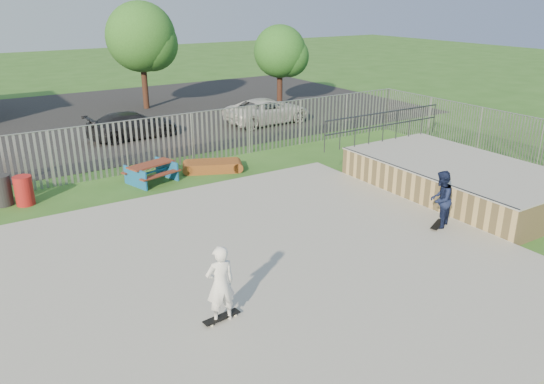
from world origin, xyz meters
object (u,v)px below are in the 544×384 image
trash_bin_red (24,191)px  tree_right (280,52)px  picnic_table (151,173)px  trash_bin_grey (2,190)px  skater_navy (441,199)px  car_white (268,111)px  skater_white (220,284)px  funbox (213,166)px  car_dark (133,125)px  tree_mid (141,37)px

trash_bin_red → tree_right: size_ratio=0.20×
picnic_table → trash_bin_red: (-4.15, 0.08, 0.12)m
trash_bin_grey → skater_navy: skater_navy is taller
car_white → skater_white: skater_white is taller
tree_right → skater_white: tree_right is taller
trash_bin_red → funbox: bearing=-0.8°
tree_right → car_white: bearing=-130.5°
skater_white → skater_navy: bearing=-169.9°
trash_bin_grey → skater_white: (2.79, -9.56, 0.47)m
trash_bin_red → skater_navy: size_ratio=0.58×
car_white → skater_navy: (-3.09, -13.93, 0.31)m
picnic_table → car_white: car_white is taller
trash_bin_grey → car_dark: bearing=43.6°
trash_bin_red → car_white: bearing=23.8°
picnic_table → car_white: size_ratio=0.42×
car_dark → picnic_table: bearing=163.9°
car_white → tree_right: size_ratio=0.97×
trash_bin_red → tree_right: tree_right is taller
trash_bin_red → skater_white: 9.50m
tree_right → skater_navy: bearing=-109.5°
picnic_table → skater_white: skater_white is taller
skater_navy → trash_bin_red: bearing=-66.6°
picnic_table → trash_bin_grey: size_ratio=1.98×
picnic_table → funbox: bearing=-16.4°
picnic_table → tree_mid: 13.93m
car_dark → skater_white: (-3.44, -15.49, 0.34)m
skater_navy → skater_white: (-7.22, -0.81, 0.00)m
funbox → tree_mid: bearing=104.4°
tree_right → skater_navy: tree_right is taller
tree_mid → tree_right: (7.14, -3.36, -0.89)m
trash_bin_red → tree_mid: tree_mid is taller
trash_bin_grey → car_white: bearing=21.6°
tree_mid → tree_right: tree_mid is taller
tree_right → skater_navy: size_ratio=2.88×
funbox → trash_bin_grey: trash_bin_grey is taller
trash_bin_grey → funbox: bearing=-3.4°
skater_navy → skater_white: size_ratio=1.00×
car_white → skater_navy: bearing=165.2°
trash_bin_red → car_white: car_white is taller
tree_mid → skater_white: size_ratio=3.68×
picnic_table → tree_right: bearing=22.7°
picnic_table → car_dark: bearing=60.5°
trash_bin_grey → skater_navy: 13.31m
trash_bin_grey → car_white: size_ratio=0.21×
trash_bin_grey → tree_mid: (9.15, 12.27, 3.55)m
car_white → trash_bin_red: bearing=111.5°
tree_mid → trash_bin_grey: bearing=-126.7°
picnic_table → car_dark: 6.53m
car_dark → tree_mid: (2.92, 6.34, 3.41)m
trash_bin_grey → tree_right: tree_right is taller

